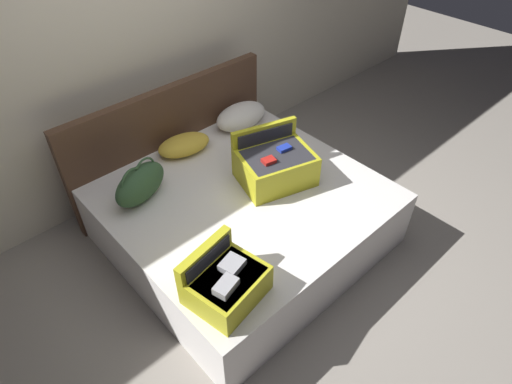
{
  "coord_description": "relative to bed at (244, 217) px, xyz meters",
  "views": [
    {
      "loc": [
        -1.6,
        -1.48,
        2.68
      ],
      "look_at": [
        0.0,
        0.26,
        0.6
      ],
      "focal_mm": 30.6,
      "sensor_mm": 36.0,
      "label": 1
    }
  ],
  "objects": [
    {
      "name": "headboard",
      "position": [
        0.0,
        0.95,
        0.25
      ],
      "size": [
        1.94,
        0.08,
        1.0
      ],
      "primitive_type": "cube",
      "color": "#4C3323",
      "rests_on": "ground"
    },
    {
      "name": "pillow_near_headboard",
      "position": [
        0.6,
        0.72,
        0.35
      ],
      "size": [
        0.52,
        0.32,
        0.2
      ],
      "primitive_type": "ellipsoid",
      "rotation": [
        0.0,
        0.0,
        0.01
      ],
      "color": "white",
      "rests_on": "bed"
    },
    {
      "name": "ground_plane",
      "position": [
        0.0,
        -0.4,
        -0.25
      ],
      "size": [
        12.0,
        12.0,
        0.0
      ],
      "primitive_type": "plane",
      "color": "gray"
    },
    {
      "name": "pillow_center_head",
      "position": [
        -0.02,
        0.73,
        0.32
      ],
      "size": [
        0.49,
        0.35,
        0.15
      ],
      "primitive_type": "ellipsoid",
      "rotation": [
        0.0,
        0.0,
        -0.2
      ],
      "color": "gold",
      "rests_on": "bed"
    },
    {
      "name": "hard_case_medium",
      "position": [
        -0.68,
        -0.62,
        0.37
      ],
      "size": [
        0.49,
        0.44,
        0.31
      ],
      "rotation": [
        0.0,
        0.0,
        0.18
      ],
      "color": "gold",
      "rests_on": "bed"
    },
    {
      "name": "bed",
      "position": [
        0.0,
        0.0,
        0.0
      ],
      "size": [
        1.9,
        1.81,
        0.5
      ],
      "primitive_type": "cube",
      "color": "silver",
      "rests_on": "ground"
    },
    {
      "name": "hard_case_large",
      "position": [
        0.29,
        -0.04,
        0.39
      ],
      "size": [
        0.64,
        0.57,
        0.39
      ],
      "rotation": [
        0.0,
        0.0,
        -0.29
      ],
      "color": "gold",
      "rests_on": "bed"
    },
    {
      "name": "duffel_bag",
      "position": [
        -0.59,
        0.47,
        0.39
      ],
      "size": [
        0.5,
        0.33,
        0.32
      ],
      "rotation": [
        0.0,
        0.0,
        0.3
      ],
      "color": "#2D4C2D",
      "rests_on": "bed"
    },
    {
      "name": "back_wall",
      "position": [
        0.0,
        1.25,
        1.05
      ],
      "size": [
        8.0,
        0.1,
        2.6
      ],
      "primitive_type": "cube",
      "color": "beige",
      "rests_on": "ground"
    }
  ]
}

